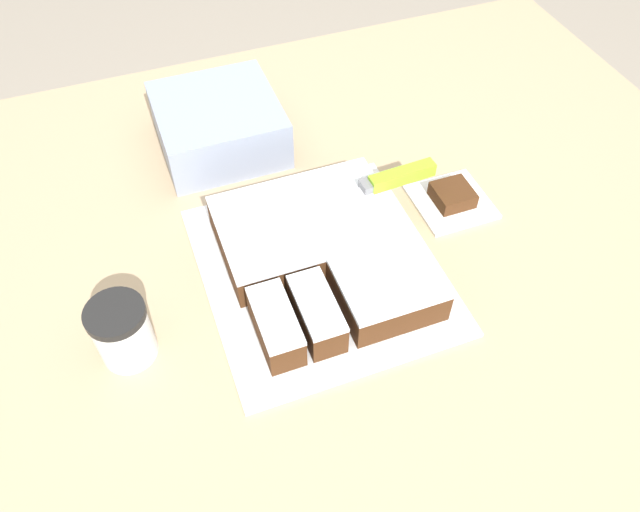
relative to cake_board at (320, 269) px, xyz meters
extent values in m
plane|color=#9E9384|center=(0.07, 0.08, -0.91)|extent=(8.00, 8.00, 0.00)
cube|color=tan|center=(0.07, 0.08, -0.46)|extent=(1.40, 1.10, 0.91)
cube|color=white|center=(0.00, 0.00, 0.00)|extent=(0.35, 0.39, 0.01)
cube|color=#472814|center=(0.00, 0.06, 0.03)|extent=(0.27, 0.18, 0.05)
cube|color=white|center=(0.00, 0.06, 0.06)|extent=(0.27, 0.18, 0.01)
cube|color=#472814|center=(0.06, -0.09, 0.03)|extent=(0.14, 0.12, 0.05)
cube|color=white|center=(0.06, -0.09, 0.06)|extent=(0.14, 0.12, 0.01)
cube|color=#472814|center=(-0.10, -0.10, 0.03)|extent=(0.05, 0.11, 0.05)
cube|color=white|center=(-0.10, -0.10, 0.06)|extent=(0.05, 0.11, 0.01)
cube|color=#472814|center=(-0.04, -0.10, 0.03)|extent=(0.05, 0.11, 0.05)
cube|color=white|center=(-0.04, -0.10, 0.06)|extent=(0.05, 0.11, 0.01)
cube|color=silver|center=(0.01, 0.07, 0.06)|extent=(0.21, 0.04, 0.00)
cube|color=slate|center=(0.11, 0.07, 0.07)|extent=(0.02, 0.03, 0.02)
cube|color=#8CCC26|center=(0.17, 0.08, 0.07)|extent=(0.11, 0.03, 0.02)
cylinder|color=white|center=(-0.30, -0.04, 0.04)|extent=(0.08, 0.08, 0.08)
cylinder|color=black|center=(-0.30, -0.04, 0.09)|extent=(0.08, 0.08, 0.01)
cube|color=white|center=(0.26, 0.06, 0.00)|extent=(0.12, 0.12, 0.01)
cube|color=#472814|center=(0.26, 0.06, 0.02)|extent=(0.06, 0.06, 0.03)
cube|color=#8C99B2|center=(-0.07, 0.34, 0.04)|extent=(0.21, 0.21, 0.09)
camera|label=1|loc=(-0.21, -0.56, 0.74)|focal=35.00mm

